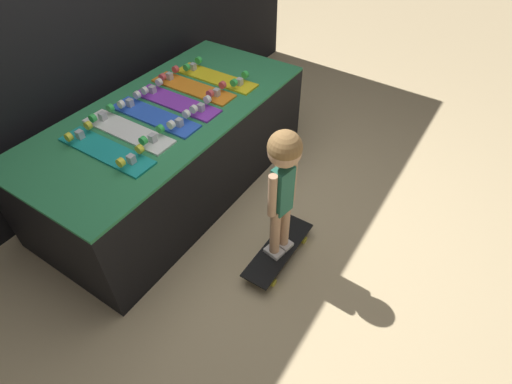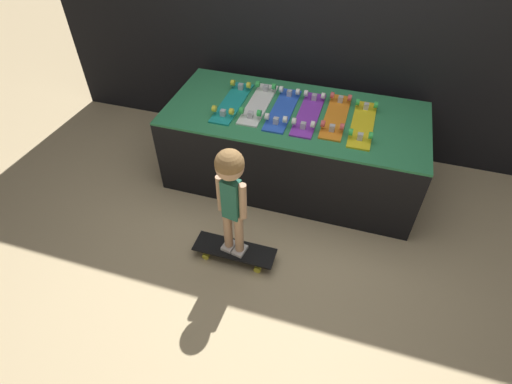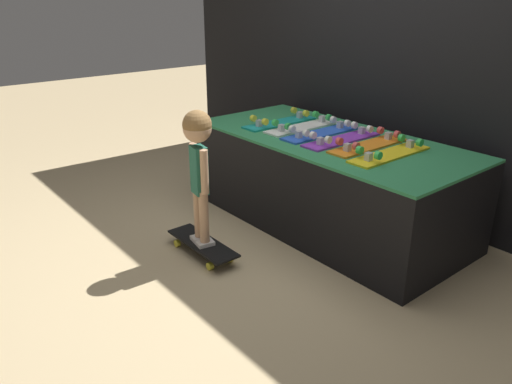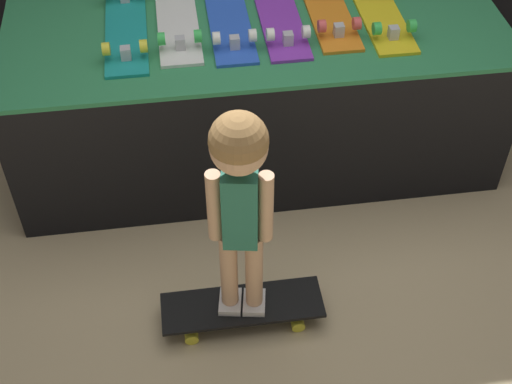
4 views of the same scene
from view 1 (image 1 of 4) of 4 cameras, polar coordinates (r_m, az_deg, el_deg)
The scene contains 10 objects.
ground_plane at distance 2.98m, azimuth -1.62°, elevation -3.45°, with size 16.00×16.00×0.00m, color tan.
display_rack at distance 3.06m, azimuth -11.77°, elevation 5.86°, with size 2.15×0.99×0.70m.
skateboard_teal_on_rack at distance 2.57m, azimuth -20.70°, elevation 5.74°, with size 0.18×0.67×0.09m.
skateboard_white_on_rack at distance 2.70m, azimuth -17.88°, elevation 8.49°, with size 0.18×0.67×0.09m.
skateboard_blue_on_rack at distance 2.80m, azimuth -14.32°, elevation 10.61°, with size 0.18×0.67×0.09m.
skateboard_purple_on_rack at distance 2.92m, azimuth -11.31°, elevation 12.65°, with size 0.18×0.67×0.09m.
skateboard_orange_on_rack at distance 3.08m, azimuth -9.03°, elevation 14.64°, with size 0.18×0.67×0.09m.
skateboard_yellow_on_rack at distance 3.20m, azimuth -5.75°, elevation 16.09°, with size 0.18×0.67×0.09m.
skateboard_on_floor at distance 2.68m, azimuth 3.23°, elevation -8.31°, with size 0.62×0.19×0.09m.
child at distance 2.19m, azimuth 3.90°, elevation 2.54°, with size 0.22×0.19×0.93m.
Camera 1 is at (-1.66, -1.18, 2.18)m, focal length 28.00 mm.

